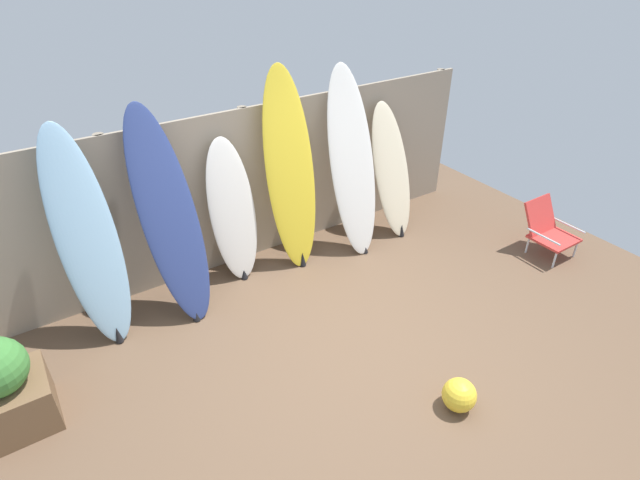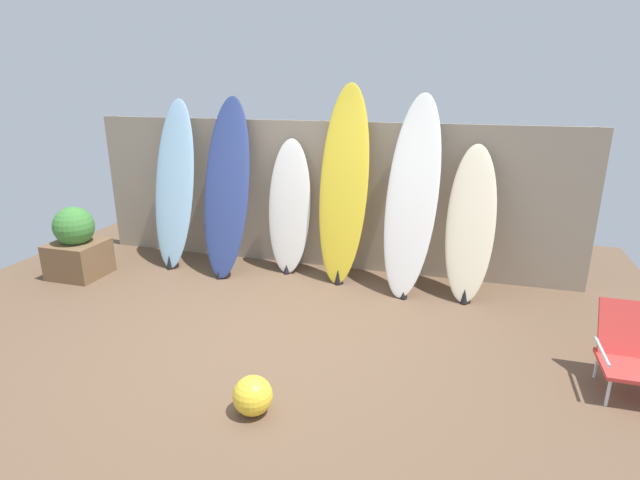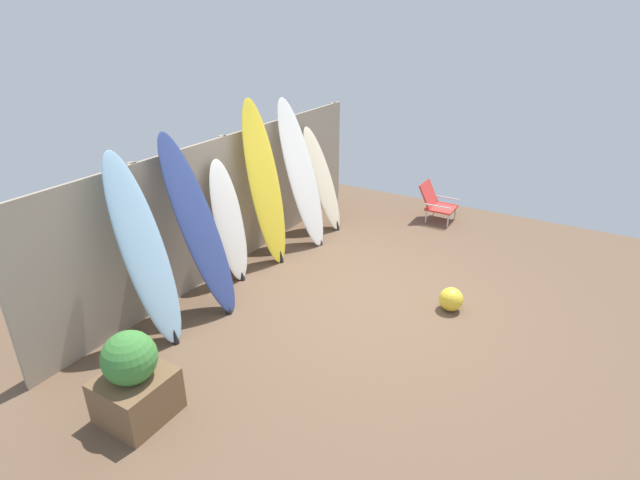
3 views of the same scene
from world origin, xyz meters
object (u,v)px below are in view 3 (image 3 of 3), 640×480
(surfboard_white_2, at_px, (229,222))
(surfboard_white_4, at_px, (301,174))
(surfboard_navy_1, at_px, (199,227))
(surfboard_skyblue_0, at_px, (145,253))
(surfboard_cream_5, at_px, (322,180))
(beach_ball, at_px, (451,299))
(surfboard_yellow_3, at_px, (265,185))
(beach_chair, at_px, (436,202))
(planter_box, at_px, (134,380))

(surfboard_white_2, height_order, surfboard_white_4, surfboard_white_4)
(surfboard_navy_1, relative_size, surfboard_white_2, 1.30)
(surfboard_white_2, distance_m, surfboard_white_4, 1.50)
(surfboard_skyblue_0, xyz_separation_m, surfboard_navy_1, (0.74, -0.05, 0.02))
(surfboard_white_2, relative_size, surfboard_cream_5, 0.99)
(surfboard_white_2, xyz_separation_m, beach_ball, (0.69, -2.73, -0.65))
(beach_ball, bearing_deg, surfboard_white_4, 73.23)
(surfboard_navy_1, relative_size, surfboard_yellow_3, 0.93)
(surfboard_skyblue_0, height_order, surfboard_white_2, surfboard_skyblue_0)
(surfboard_white_4, xyz_separation_m, surfboard_cream_5, (0.63, 0.01, -0.26))
(surfboard_white_4, distance_m, beach_chair, 2.49)
(surfboard_cream_5, bearing_deg, beach_chair, -50.73)
(planter_box, distance_m, beach_ball, 3.58)
(surfboard_white_4, height_order, surfboard_cream_5, surfboard_white_4)
(surfboard_yellow_3, distance_m, beach_ball, 2.83)
(surfboard_navy_1, bearing_deg, surfboard_white_2, 14.41)
(surfboard_navy_1, xyz_separation_m, surfboard_cream_5, (2.81, 0.04, -0.24))
(surfboard_skyblue_0, height_order, beach_ball, surfboard_skyblue_0)
(surfboard_white_2, distance_m, surfboard_cream_5, 2.10)
(surfboard_white_2, relative_size, planter_box, 1.89)
(surfboard_white_4, height_order, beach_ball, surfboard_white_4)
(surfboard_yellow_3, xyz_separation_m, surfboard_cream_5, (1.41, -0.07, -0.31))
(surfboard_navy_1, bearing_deg, planter_box, -156.80)
(surfboard_skyblue_0, bearing_deg, surfboard_cream_5, -0.19)
(beach_chair, bearing_deg, surfboard_yellow_3, 165.63)
(surfboard_navy_1, bearing_deg, beach_chair, -19.90)
(beach_ball, bearing_deg, surfboard_skyblue_0, 129.57)
(beach_chair, relative_size, planter_box, 0.75)
(surfboard_white_2, relative_size, surfboard_yellow_3, 0.72)
(surfboard_cream_5, xyz_separation_m, beach_ball, (-1.41, -2.58, -0.66))
(surfboard_yellow_3, bearing_deg, surfboard_white_2, 173.63)
(surfboard_navy_1, xyz_separation_m, beach_chair, (4.04, -1.46, -0.72))
(surfboard_white_2, relative_size, beach_chair, 2.53)
(surfboard_white_4, xyz_separation_m, beach_chair, (1.85, -1.48, -0.74))
(surfboard_navy_1, relative_size, beach_chair, 3.30)
(planter_box, bearing_deg, surfboard_white_2, 20.64)
(surfboard_white_2, distance_m, beach_chair, 3.73)
(surfboard_white_4, bearing_deg, surfboard_skyblue_0, 179.55)
(surfboard_yellow_3, xyz_separation_m, surfboard_white_4, (0.78, -0.08, -0.04))
(surfboard_navy_1, distance_m, surfboard_white_4, 2.18)
(surfboard_skyblue_0, height_order, surfboard_white_4, surfboard_white_4)
(surfboard_white_2, height_order, beach_ball, surfboard_white_2)
(surfboard_skyblue_0, height_order, surfboard_yellow_3, surfboard_yellow_3)
(surfboard_skyblue_0, bearing_deg, beach_ball, -50.43)
(surfboard_yellow_3, relative_size, surfboard_white_4, 1.05)
(surfboard_white_4, relative_size, surfboard_cream_5, 1.32)
(surfboard_white_4, bearing_deg, beach_ball, -106.77)
(surfboard_skyblue_0, xyz_separation_m, surfboard_yellow_3, (2.14, 0.06, 0.09))
(beach_ball, bearing_deg, surfboard_navy_1, 118.90)
(surfboard_white_2, distance_m, beach_ball, 2.89)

